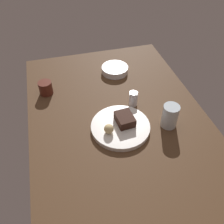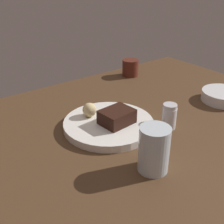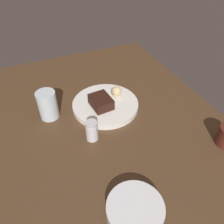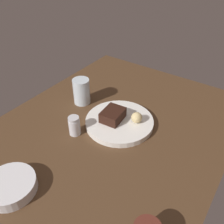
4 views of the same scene
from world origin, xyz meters
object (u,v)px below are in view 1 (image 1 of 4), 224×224
Objects in this scene: chocolate_cake_slice at (125,119)px; bread_roll at (109,129)px; dessert_plate at (120,127)px; salt_shaker at (133,99)px; coffee_cup at (46,88)px; water_glass at (170,116)px; side_bowl at (115,70)px.

chocolate_cake_slice is 2.16× the size of bread_roll.
bread_roll is (-2.68, 6.12, 3.24)cm from dessert_plate.
salt_shaker is at bearing -33.04° from chocolate_cake_slice.
water_glass is at bearing -125.73° from coffee_cup.
dessert_plate is 22.83cm from water_glass.
dessert_plate is 7.42cm from bread_roll.
dessert_plate is at bearing 81.29° from water_glass.
salt_shaker is (12.96, -8.43, -0.49)cm from chocolate_cake_slice.
dessert_plate is 3.80× the size of coffee_cup.
water_glass is at bearing -98.71° from dessert_plate.
water_glass is at bearing -91.43° from bread_roll.
water_glass is 65.12cm from coffee_cup.
coffee_cup is (-9.32, 40.19, 1.71)cm from side_bowl.
side_bowl is (29.74, 1.30, -1.96)cm from salt_shaker.
water_glass is (-17.59, -11.34, 1.87)cm from salt_shaker.
bread_roll is 0.60× the size of coffee_cup.
salt_shaker reaches higher than bread_roll.
water_glass is (-0.71, -28.22, 1.33)cm from bread_roll.
chocolate_cake_slice is at bearing 170.52° from side_bowl.
chocolate_cake_slice reaches higher than side_bowl.
salt_shaker is 0.68× the size of water_glass.
bread_roll is at bearing 161.52° from side_bowl.
dessert_plate is at bearing 167.84° from side_bowl.
chocolate_cake_slice is 0.82× the size of water_glass.
salt_shaker is (16.88, -16.88, -0.54)cm from bread_roll.
chocolate_cake_slice is 46.99cm from coffee_cup.
water_glass reaches higher than side_bowl.
chocolate_cake_slice is 9.32cm from bread_roll.
dessert_plate is 3.49× the size of salt_shaker.
bread_roll is 28.26cm from water_glass.
side_bowl is (46.62, -15.58, -2.50)cm from bread_roll.
chocolate_cake_slice is at bearing 76.83° from water_glass.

